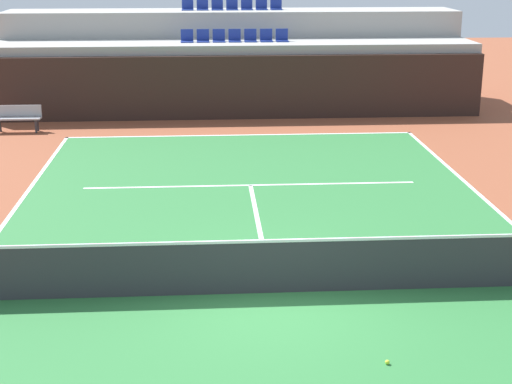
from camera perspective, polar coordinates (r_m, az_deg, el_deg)
name	(u,v)px	position (r m, az deg, el deg)	size (l,w,h in m)	color
ground_plane	(272,293)	(13.46, 1.19, -7.40)	(80.00, 80.00, 0.00)	brown
court_surface	(272,293)	(13.46, 1.19, -7.39)	(11.00, 24.00, 0.01)	#2D7238
baseline_far	(240,135)	(24.80, -1.16, 4.19)	(11.00, 0.10, 0.00)	white
service_line_far	(250,185)	(19.44, -0.41, 0.50)	(8.26, 0.10, 0.00)	white
centre_service_line	(259,229)	(16.41, 0.24, -2.71)	(0.10, 6.40, 0.00)	white
back_wall	(237,87)	(27.15, -1.42, 7.66)	(17.21, 0.30, 2.19)	black
stands_tier_lower	(235,77)	(28.46, -1.54, 8.42)	(17.21, 2.40, 2.50)	#9E9E99
stands_tier_upper	(233,55)	(30.77, -1.73, 9.97)	(17.21, 2.40, 3.44)	#9E9E99
seating_row_lower	(235,38)	(28.38, -1.57, 11.20)	(3.84, 0.44, 0.44)	navy
seating_row_upper	(232,7)	(30.68, -1.76, 13.41)	(3.84, 0.44, 0.44)	navy
tennis_net	(272,266)	(13.26, 1.21, -5.41)	(11.08, 0.08, 1.07)	black
player_bench	(18,116)	(26.37, -17.05, 5.32)	(1.50, 0.40, 0.85)	#99999E
tennis_ball_0	(387,362)	(11.43, 9.59, -12.18)	(0.07, 0.07, 0.07)	#CCE033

